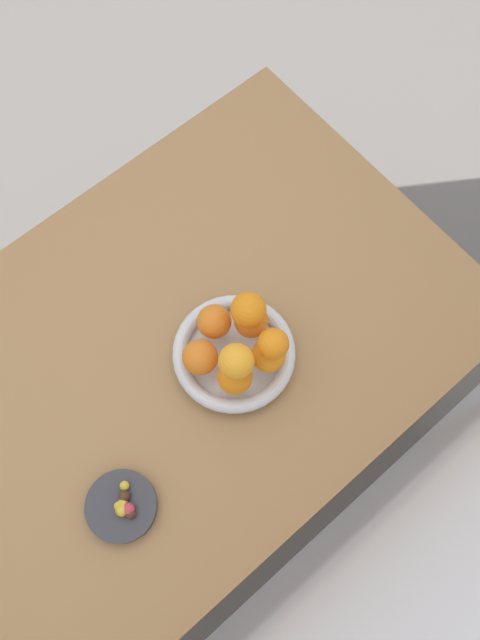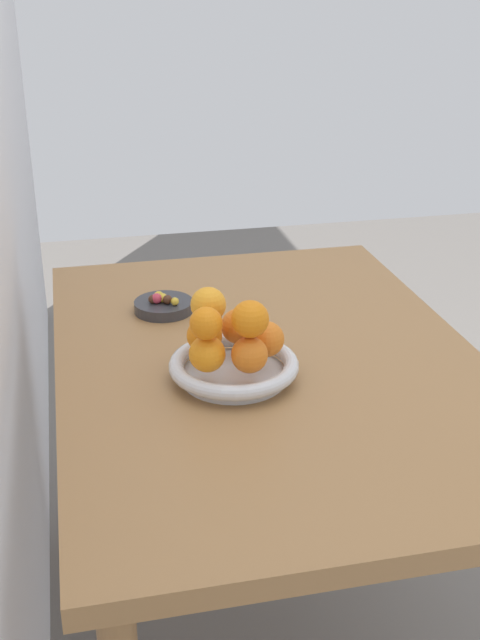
{
  "view_description": "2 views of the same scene",
  "coord_description": "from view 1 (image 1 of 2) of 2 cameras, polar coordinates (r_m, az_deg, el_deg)",
  "views": [
    {
      "loc": [
        0.13,
        0.33,
        1.84
      ],
      "look_at": [
        -0.1,
        0.06,
        0.83
      ],
      "focal_mm": 35.0,
      "sensor_mm": 36.0,
      "label": 1
    },
    {
      "loc": [
        -1.25,
        0.33,
        1.39
      ],
      "look_at": [
        -0.07,
        0.07,
        0.85
      ],
      "focal_mm": 45.0,
      "sensor_mm": 36.0,
      "label": 2
    }
  ],
  "objects": [
    {
      "name": "wall_back",
      "position": [
        0.62,
        19.9,
        -21.29
      ],
      "size": [
        4.0,
        0.05,
        2.5
      ],
      "primitive_type": "cube",
      "color": "white",
      "rests_on": "ground_plane"
    },
    {
      "name": "orange_0",
      "position": [
        1.09,
        1.03,
        -0.07
      ],
      "size": [
        0.06,
        0.06,
        0.06
      ],
      "primitive_type": "sphere",
      "color": "orange",
      "rests_on": "fruit_bowl"
    },
    {
      "name": "fruit_bowl",
      "position": [
        1.12,
        -0.55,
        -3.08
      ],
      "size": [
        0.22,
        0.22,
        0.04
      ],
      "color": "silver",
      "rests_on": "dining_table"
    },
    {
      "name": "dining_table",
      "position": [
        1.24,
        -5.34,
        -3.75
      ],
      "size": [
        1.1,
        0.76,
        0.74
      ],
      "color": "#9E7042",
      "rests_on": "ground_plane"
    },
    {
      "name": "candy_ball_5",
      "position": [
        1.09,
        -11.01,
        -16.36
      ],
      "size": [
        0.02,
        0.02,
        0.02
      ],
      "primitive_type": "sphere",
      "color": "gold",
      "rests_on": "candy_dish"
    },
    {
      "name": "orange_3",
      "position": [
        1.06,
        -0.47,
        -5.2
      ],
      "size": [
        0.06,
        0.06,
        0.06
      ],
      "primitive_type": "sphere",
      "color": "orange",
      "rests_on": "fruit_bowl"
    },
    {
      "name": "orange_2",
      "position": [
        1.07,
        -3.66,
        -3.41
      ],
      "size": [
        0.06,
        0.06,
        0.06
      ],
      "primitive_type": "sphere",
      "color": "orange",
      "rests_on": "fruit_bowl"
    },
    {
      "name": "orange_1",
      "position": [
        1.09,
        -2.38,
        -0.14
      ],
      "size": [
        0.06,
        0.06,
        0.06
      ],
      "primitive_type": "sphere",
      "color": "orange",
      "rests_on": "fruit_bowl"
    },
    {
      "name": "candy_ball_4",
      "position": [
        1.08,
        -10.74,
        -16.69
      ],
      "size": [
        0.02,
        0.02,
        0.02
      ],
      "primitive_type": "sphere",
      "color": "gold",
      "rests_on": "candy_dish"
    },
    {
      "name": "ground_plane",
      "position": [
        1.87,
        -3.57,
        -9.23
      ],
      "size": [
        6.0,
        6.0,
        0.0
      ],
      "primitive_type": "plane",
      "color": "slate"
    },
    {
      "name": "orange_7",
      "position": [
        1.03,
        0.78,
        0.95
      ],
      "size": [
        0.06,
        0.06,
        0.06
      ],
      "primitive_type": "sphere",
      "color": "orange",
      "rests_on": "orange_0"
    },
    {
      "name": "candy_ball_0",
      "position": [
        1.09,
        -10.51,
        -14.66
      ],
      "size": [
        0.02,
        0.02,
        0.02
      ],
      "primitive_type": "sphere",
      "color": "gold",
      "rests_on": "candy_dish"
    },
    {
      "name": "candy_ball_6",
      "position": [
        1.09,
        -10.69,
        -16.21
      ],
      "size": [
        0.02,
        0.02,
        0.02
      ],
      "primitive_type": "sphere",
      "color": "gold",
      "rests_on": "candy_dish"
    },
    {
      "name": "candy_dish",
      "position": [
        1.11,
        -10.79,
        -16.37
      ],
      "size": [
        0.12,
        0.12,
        0.02
      ],
      "primitive_type": "cylinder",
      "color": "#333338",
      "rests_on": "dining_table"
    },
    {
      "name": "orange_5",
      "position": [
        1.02,
        3.05,
        -2.18
      ],
      "size": [
        0.05,
        0.05,
        0.05
      ],
      "primitive_type": "sphere",
      "color": "orange",
      "rests_on": "orange_4"
    },
    {
      "name": "candy_ball_1",
      "position": [
        1.09,
        -10.51,
        -15.53
      ],
      "size": [
        0.02,
        0.02,
        0.02
      ],
      "primitive_type": "sphere",
      "color": "#472819",
      "rests_on": "candy_dish"
    },
    {
      "name": "candy_ball_3",
      "position": [
        1.08,
        -9.99,
        -17.04
      ],
      "size": [
        0.02,
        0.02,
        0.02
      ],
      "primitive_type": "sphere",
      "color": "#472819",
      "rests_on": "candy_dish"
    },
    {
      "name": "orange_4",
      "position": [
        1.07,
        2.61,
        -3.21
      ],
      "size": [
        0.06,
        0.06,
        0.06
      ],
      "primitive_type": "sphere",
      "color": "orange",
      "rests_on": "fruit_bowl"
    },
    {
      "name": "candy_ball_2",
      "position": [
        1.08,
        -10.18,
        -16.64
      ],
      "size": [
        0.02,
        0.02,
        0.02
      ],
      "primitive_type": "sphere",
      "color": "#C6384C",
      "rests_on": "candy_dish"
    },
    {
      "name": "orange_6",
      "position": [
        1.01,
        -0.33,
        -3.78
      ],
      "size": [
        0.06,
        0.06,
        0.06
      ],
      "primitive_type": "sphere",
      "color": "orange",
      "rests_on": "orange_3"
    }
  ]
}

